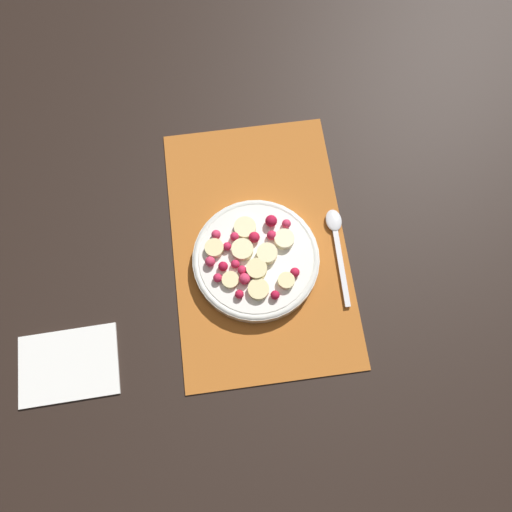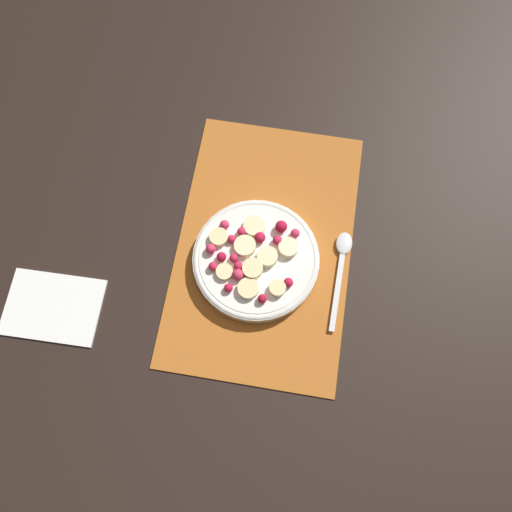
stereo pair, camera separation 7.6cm
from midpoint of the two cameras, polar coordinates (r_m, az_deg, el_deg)
The scene contains 5 objects.
ground_plane at distance 0.86m, azimuth -2.17°, elevation 0.94°, with size 3.00×3.00×0.00m, color black.
placemat at distance 0.85m, azimuth -2.18°, elevation 1.01°, with size 0.47×0.29×0.01m.
fruit_bowl at distance 0.82m, azimuth -2.66°, elevation -0.71°, with size 0.21×0.21×0.04m.
spoon at distance 0.86m, azimuth 6.70°, elevation 1.84°, with size 0.17×0.03×0.01m.
napkin at distance 0.87m, azimuth -23.08°, elevation -11.73°, with size 0.12×0.16×0.01m.
Camera 1 is at (0.29, -0.04, 0.81)m, focal length 35.00 mm.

